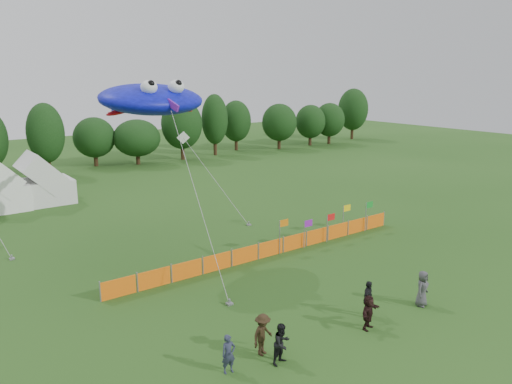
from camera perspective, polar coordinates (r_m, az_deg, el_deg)
ground at (r=23.81m, az=8.95°, el=-15.04°), size 160.00×160.00×0.00m
treeline at (r=62.12m, az=-20.78°, el=6.01°), size 104.57×8.78×8.36m
tent_left at (r=47.13m, az=-27.16°, el=0.34°), size 4.08×4.08×3.60m
tent_right at (r=47.92m, az=-23.27°, el=0.86°), size 4.93×3.94×3.48m
barrier_fence at (r=31.71m, az=1.67°, el=-6.45°), size 21.90×0.06×1.00m
flag_row at (r=34.44m, az=8.16°, el=-3.36°), size 8.73×0.49×2.22m
spectator_a at (r=20.15m, az=-3.16°, el=-18.00°), size 0.62×0.46×1.57m
spectator_b at (r=20.67m, az=2.98°, el=-16.92°), size 0.93×0.78×1.70m
spectator_c at (r=21.16m, az=0.77°, el=-15.98°), size 1.31×0.99×1.79m
spectator_d at (r=24.67m, az=12.67°, el=-11.84°), size 1.13×0.81×1.78m
spectator_e at (r=26.44m, az=18.47°, el=-10.41°), size 1.00×0.78×1.81m
spectator_f at (r=23.61m, az=12.73°, el=-13.27°), size 1.58×0.89×1.62m
stingray_kite at (r=30.54m, az=-12.09°, el=10.33°), size 7.66×17.01×11.01m
small_kite_white at (r=39.86m, az=-6.02°, el=3.13°), size 2.58×6.72×6.73m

